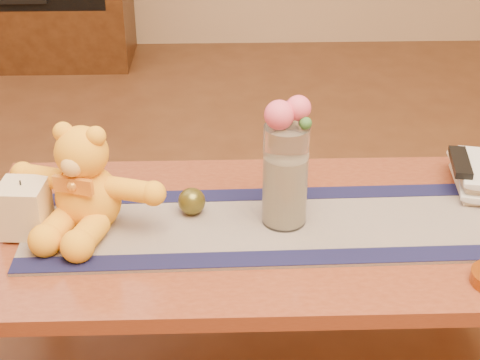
{
  "coord_description": "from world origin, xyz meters",
  "views": [
    {
      "loc": [
        -0.1,
        -1.49,
        1.42
      ],
      "look_at": [
        -0.05,
        0.0,
        0.58
      ],
      "focal_mm": 53.0,
      "sensor_mm": 36.0,
      "label": 1
    }
  ],
  "objects_px": {
    "pillar_candle": "(25,208)",
    "book_bottom": "(456,184)",
    "teddy_bear": "(86,178)",
    "bronze_ball": "(192,201)",
    "tv_remote": "(460,162)",
    "glass_vase": "(285,176)"
  },
  "relations": [
    {
      "from": "pillar_candle",
      "to": "book_bottom",
      "type": "xyz_separation_m",
      "value": [
        1.11,
        0.19,
        -0.06
      ]
    },
    {
      "from": "pillar_candle",
      "to": "teddy_bear",
      "type": "bearing_deg",
      "value": 12.28
    },
    {
      "from": "teddy_bear",
      "to": "pillar_candle",
      "type": "relative_size",
      "value": 2.92
    },
    {
      "from": "bronze_ball",
      "to": "tv_remote",
      "type": "bearing_deg",
      "value": 8.74
    },
    {
      "from": "pillar_candle",
      "to": "book_bottom",
      "type": "bearing_deg",
      "value": 9.54
    },
    {
      "from": "teddy_bear",
      "to": "glass_vase",
      "type": "xyz_separation_m",
      "value": [
        0.48,
        -0.01,
        0.0
      ]
    },
    {
      "from": "teddy_bear",
      "to": "glass_vase",
      "type": "bearing_deg",
      "value": 16.81
    },
    {
      "from": "teddy_bear",
      "to": "pillar_candle",
      "type": "distance_m",
      "value": 0.16
    },
    {
      "from": "pillar_candle",
      "to": "bronze_ball",
      "type": "xyz_separation_m",
      "value": [
        0.4,
        0.07,
        -0.03
      ]
    },
    {
      "from": "teddy_bear",
      "to": "bronze_ball",
      "type": "bearing_deg",
      "value": 25.87
    },
    {
      "from": "pillar_candle",
      "to": "book_bottom",
      "type": "height_order",
      "value": "pillar_candle"
    },
    {
      "from": "teddy_bear",
      "to": "pillar_candle",
      "type": "height_order",
      "value": "teddy_bear"
    },
    {
      "from": "bronze_ball",
      "to": "book_bottom",
      "type": "height_order",
      "value": "bronze_ball"
    },
    {
      "from": "bronze_ball",
      "to": "tv_remote",
      "type": "relative_size",
      "value": 0.44
    },
    {
      "from": "pillar_candle",
      "to": "book_bottom",
      "type": "relative_size",
      "value": 0.58
    },
    {
      "from": "tv_remote",
      "to": "glass_vase",
      "type": "bearing_deg",
      "value": -152.64
    },
    {
      "from": "teddy_bear",
      "to": "book_bottom",
      "type": "height_order",
      "value": "teddy_bear"
    },
    {
      "from": "teddy_bear",
      "to": "pillar_candle",
      "type": "xyz_separation_m",
      "value": [
        -0.15,
        -0.03,
        -0.06
      ]
    },
    {
      "from": "teddy_bear",
      "to": "tv_remote",
      "type": "bearing_deg",
      "value": 26.38
    },
    {
      "from": "teddy_bear",
      "to": "tv_remote",
      "type": "height_order",
      "value": "teddy_bear"
    },
    {
      "from": "pillar_candle",
      "to": "tv_remote",
      "type": "height_order",
      "value": "pillar_candle"
    },
    {
      "from": "glass_vase",
      "to": "bronze_ball",
      "type": "xyz_separation_m",
      "value": [
        -0.23,
        0.04,
        -0.1
      ]
    }
  ]
}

